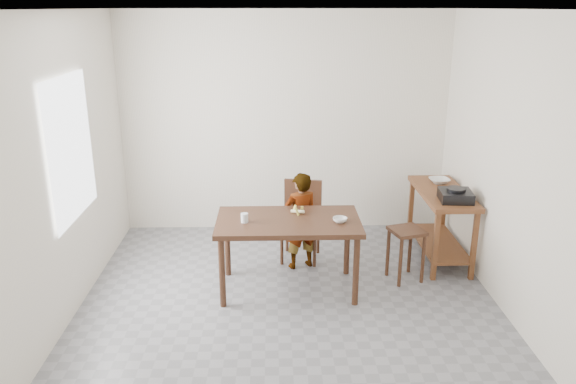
{
  "coord_description": "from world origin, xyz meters",
  "views": [
    {
      "loc": [
        -0.14,
        -4.79,
        2.72
      ],
      "look_at": [
        0.0,
        0.4,
        1.0
      ],
      "focal_mm": 35.0,
      "sensor_mm": 36.0,
      "label": 1
    }
  ],
  "objects_px": {
    "dining_table": "(288,255)",
    "child": "(300,221)",
    "dining_chair": "(301,222)",
    "stool": "(405,254)",
    "prep_counter": "(440,225)"
  },
  "relations": [
    {
      "from": "dining_table",
      "to": "child",
      "type": "bearing_deg",
      "value": 74.41
    },
    {
      "from": "child",
      "to": "dining_chair",
      "type": "xyz_separation_m",
      "value": [
        0.01,
        0.21,
        -0.1
      ]
    },
    {
      "from": "child",
      "to": "stool",
      "type": "distance_m",
      "value": 1.15
    },
    {
      "from": "child",
      "to": "dining_table",
      "type": "bearing_deg",
      "value": 52.61
    },
    {
      "from": "child",
      "to": "stool",
      "type": "bearing_deg",
      "value": 141.35
    },
    {
      "from": "stool",
      "to": "child",
      "type": "bearing_deg",
      "value": 163.14
    },
    {
      "from": "prep_counter",
      "to": "child",
      "type": "relative_size",
      "value": 1.12
    },
    {
      "from": "prep_counter",
      "to": "child",
      "type": "bearing_deg",
      "value": -173.15
    },
    {
      "from": "dining_table",
      "to": "child",
      "type": "xyz_separation_m",
      "value": [
        0.14,
        0.51,
        0.16
      ]
    },
    {
      "from": "prep_counter",
      "to": "dining_table",
      "type": "bearing_deg",
      "value": -157.85
    },
    {
      "from": "dining_chair",
      "to": "child",
      "type": "bearing_deg",
      "value": -83.21
    },
    {
      "from": "dining_table",
      "to": "dining_chair",
      "type": "height_order",
      "value": "dining_chair"
    },
    {
      "from": "prep_counter",
      "to": "child",
      "type": "height_order",
      "value": "child"
    },
    {
      "from": "dining_chair",
      "to": "prep_counter",
      "type": "bearing_deg",
      "value": 10.1
    },
    {
      "from": "prep_counter",
      "to": "stool",
      "type": "relative_size",
      "value": 2.14
    }
  ]
}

